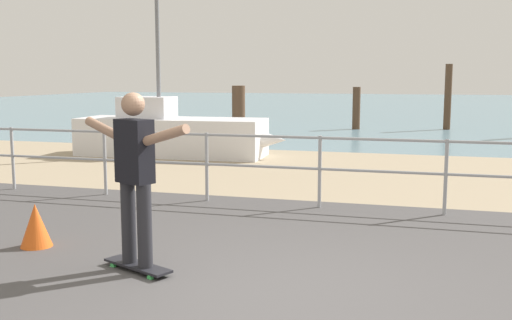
# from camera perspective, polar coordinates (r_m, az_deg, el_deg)

# --- Properties ---
(beach_strip) EXTENTS (24.00, 6.00, 0.04)m
(beach_strip) POSITION_cam_1_polar(r_m,az_deg,el_deg) (11.99, 9.89, -1.22)
(beach_strip) COLOR tan
(beach_strip) RESTS_ON ground
(sea_surface) EXTENTS (72.00, 50.00, 0.04)m
(sea_surface) POSITION_cam_1_polar(r_m,az_deg,el_deg) (39.84, 14.30, 4.98)
(sea_surface) COLOR slate
(sea_surface) RESTS_ON ground
(railing_fence) EXTENTS (10.31, 0.05, 1.05)m
(railing_fence) POSITION_cam_1_polar(r_m,az_deg,el_deg) (9.03, -4.69, 0.39)
(railing_fence) COLOR #9EA0A5
(railing_fence) RESTS_ON ground
(sailboat) EXTENTS (4.99, 1.59, 5.88)m
(sailboat) POSITION_cam_1_polar(r_m,az_deg,el_deg) (14.31, -7.39, 2.44)
(sailboat) COLOR silver
(sailboat) RESTS_ON ground
(skateboard) EXTENTS (0.81, 0.51, 0.08)m
(skateboard) POSITION_cam_1_polar(r_m,az_deg,el_deg) (6.01, -11.13, -9.79)
(skateboard) COLOR black
(skateboard) RESTS_ON ground
(skateboarder) EXTENTS (1.36, 0.67, 1.65)m
(skateboarder) POSITION_cam_1_polar(r_m,az_deg,el_deg) (5.79, -11.38, -0.80)
(skateboarder) COLOR #26262B
(skateboarder) RESTS_ON skateboard
(groyne_post_0) EXTENTS (0.40, 0.40, 1.60)m
(groyne_post_0) POSITION_cam_1_polar(r_m,az_deg,el_deg) (18.36, -1.66, 4.55)
(groyne_post_0) COLOR #513826
(groyne_post_0) RESTS_ON ground
(groyne_post_1) EXTENTS (0.27, 0.27, 1.51)m
(groyne_post_1) POSITION_cam_1_polar(r_m,az_deg,el_deg) (21.64, 9.46, 4.84)
(groyne_post_1) COLOR #513826
(groyne_post_1) RESTS_ON ground
(groyne_post_2) EXTENTS (0.24, 0.24, 2.30)m
(groyne_post_2) POSITION_cam_1_polar(r_m,az_deg,el_deg) (22.24, 17.68, 5.68)
(groyne_post_2) COLOR #513826
(groyne_post_2) RESTS_ON ground
(traffic_cone) EXTENTS (0.36, 0.36, 0.50)m
(traffic_cone) POSITION_cam_1_polar(r_m,az_deg,el_deg) (7.08, -20.10, -5.89)
(traffic_cone) COLOR #E55919
(traffic_cone) RESTS_ON ground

